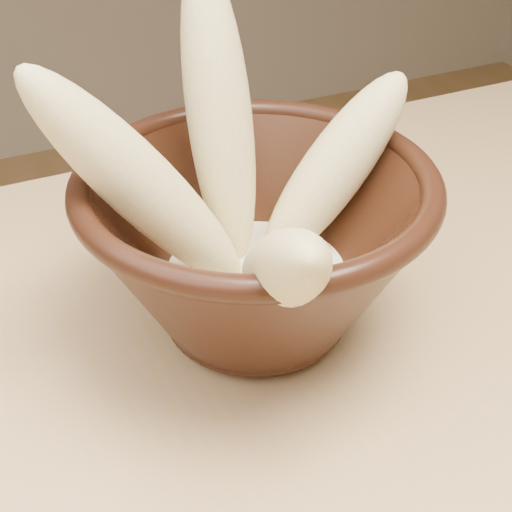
% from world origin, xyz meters
% --- Properties ---
extents(bowl, '(0.21, 0.21, 0.12)m').
position_xyz_m(bowl, '(-0.02, 0.14, 0.82)').
color(bowl, black).
rests_on(bowl, table).
extents(milk_puddle, '(0.12, 0.12, 0.02)m').
position_xyz_m(milk_puddle, '(-0.02, 0.14, 0.79)').
color(milk_puddle, beige).
rests_on(milk_puddle, bowl).
extents(banana_upright, '(0.05, 0.10, 0.19)m').
position_xyz_m(banana_upright, '(-0.03, 0.18, 0.88)').
color(banana_upright, '#D1B57B').
rests_on(banana_upright, bowl).
extents(banana_left, '(0.14, 0.06, 0.17)m').
position_xyz_m(banana_left, '(-0.09, 0.15, 0.87)').
color(banana_left, '#D1B57B').
rests_on(banana_left, bowl).
extents(banana_right, '(0.12, 0.04, 0.13)m').
position_xyz_m(banana_right, '(0.03, 0.15, 0.85)').
color(banana_right, '#D1B57B').
rests_on(banana_right, bowl).
extents(banana_front, '(0.08, 0.15, 0.13)m').
position_xyz_m(banana_front, '(-0.04, 0.07, 0.85)').
color(banana_front, '#D1B57B').
rests_on(banana_front, bowl).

